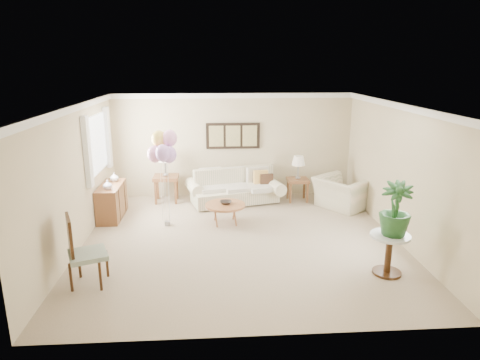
{
  "coord_description": "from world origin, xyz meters",
  "views": [
    {
      "loc": [
        -0.54,
        -7.64,
        3.32
      ],
      "look_at": [
        0.02,
        0.6,
        1.05
      ],
      "focal_mm": 32.0,
      "sensor_mm": 36.0,
      "label": 1
    }
  ],
  "objects": [
    {
      "name": "vase_sage",
      "position": [
        -2.74,
        1.81,
        0.84
      ],
      "size": [
        0.22,
        0.22,
        0.2
      ],
      "primitive_type": "imported",
      "rotation": [
        0.0,
        0.0,
        0.18
      ],
      "color": "silver",
      "rests_on": "credenza"
    },
    {
      "name": "accent_chair",
      "position": [
        -2.54,
        -1.51,
        0.58
      ],
      "size": [
        0.71,
        0.7,
        1.11
      ],
      "color": "gray",
      "rests_on": "ground"
    },
    {
      "name": "decor_bowl",
      "position": [
        -0.26,
        0.96,
        0.46
      ],
      "size": [
        0.27,
        0.27,
        0.06
      ],
      "primitive_type": "imported",
      "rotation": [
        0.0,
        0.0,
        -0.06
      ],
      "color": "#2B241F",
      "rests_on": "coffee_table"
    },
    {
      "name": "end_table_left",
      "position": [
        -1.67,
        2.54,
        0.55
      ],
      "size": [
        0.6,
        0.55,
        0.66
      ],
      "color": "brown",
      "rests_on": "ground"
    },
    {
      "name": "ground_plane",
      "position": [
        0.0,
        0.0,
        0.0
      ],
      "size": [
        6.0,
        6.0,
        0.0
      ],
      "primitive_type": "plane",
      "color": "tan"
    },
    {
      "name": "potted_plant",
      "position": [
        2.3,
        -1.51,
        1.12
      ],
      "size": [
        0.63,
        0.63,
        0.87
      ],
      "primitive_type": "imported",
      "rotation": [
        0.0,
        0.0,
        -0.38
      ],
      "color": "#1E451F",
      "rests_on": "side_table"
    },
    {
      "name": "wall_art_triptych",
      "position": [
        0.0,
        2.96,
        1.55
      ],
      "size": [
        1.35,
        0.06,
        0.65
      ],
      "color": "black",
      "rests_on": "ground"
    },
    {
      "name": "balloon_cluster",
      "position": [
        -1.51,
        0.9,
        1.66
      ],
      "size": [
        0.6,
        0.61,
        2.02
      ],
      "color": "gray",
      "rests_on": "ground"
    },
    {
      "name": "lamp_left",
      "position": [
        -1.67,
        2.54,
        1.11
      ],
      "size": [
        0.34,
        0.34,
        0.6
      ],
      "color": "gray",
      "rests_on": "end_table_left"
    },
    {
      "name": "room_shell",
      "position": [
        -0.11,
        0.09,
        1.63
      ],
      "size": [
        6.04,
        6.04,
        2.6
      ],
      "color": "beige",
      "rests_on": "ground"
    },
    {
      "name": "sofa",
      "position": [
        0.0,
        2.35,
        0.33
      ],
      "size": [
        2.45,
        1.34,
        0.83
      ],
      "color": "beige",
      "rests_on": "ground"
    },
    {
      "name": "vase_white",
      "position": [
        -2.74,
        1.17,
        0.84
      ],
      "size": [
        0.21,
        0.21,
        0.2
      ],
      "primitive_type": "imported",
      "rotation": [
        0.0,
        0.0,
        0.1
      ],
      "color": "silver",
      "rests_on": "credenza"
    },
    {
      "name": "armchair",
      "position": [
        2.5,
        1.79,
        0.36
      ],
      "size": [
        1.45,
        1.48,
        0.73
      ],
      "primitive_type": "imported",
      "rotation": [
        0.0,
        0.0,
        2.19
      ],
      "color": "beige",
      "rests_on": "ground"
    },
    {
      "name": "coffee_table",
      "position": [
        -0.27,
        0.94,
        0.4
      ],
      "size": [
        0.85,
        0.85,
        0.43
      ],
      "color": "#A86A44",
      "rests_on": "ground"
    },
    {
      "name": "end_table_right",
      "position": [
        1.56,
        2.38,
        0.48
      ],
      "size": [
        0.52,
        0.47,
        0.57
      ],
      "color": "brown",
      "rests_on": "ground"
    },
    {
      "name": "side_table",
      "position": [
        2.27,
        -1.5,
        0.51
      ],
      "size": [
        0.63,
        0.63,
        0.68
      ],
      "color": "silver",
      "rests_on": "ground"
    },
    {
      "name": "lamp_right",
      "position": [
        1.56,
        2.38,
        1.0
      ],
      "size": [
        0.32,
        0.32,
        0.57
      ],
      "color": "gray",
      "rests_on": "end_table_right"
    },
    {
      "name": "credenza",
      "position": [
        -2.76,
        1.5,
        0.37
      ],
      "size": [
        0.46,
        1.2,
        0.74
      ],
      "color": "brown",
      "rests_on": "ground"
    }
  ]
}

